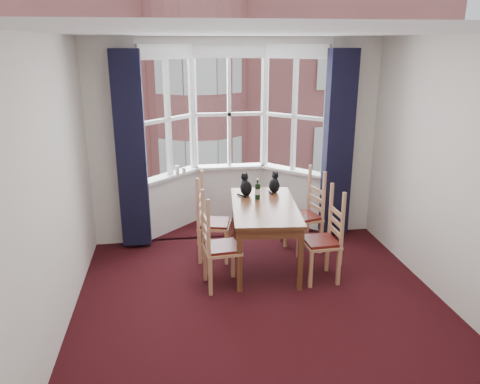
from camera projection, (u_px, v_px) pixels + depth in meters
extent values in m
plane|color=black|center=(267.00, 319.00, 4.81)|extent=(4.50, 4.50, 0.00)
plane|color=white|center=(272.00, 32.00, 3.96)|extent=(4.50, 4.50, 0.00)
plane|color=silver|center=(46.00, 200.00, 4.10)|extent=(0.00, 4.50, 4.50)
plane|color=silver|center=(466.00, 181.00, 4.66)|extent=(0.00, 4.50, 4.50)
plane|color=silver|center=(365.00, 327.00, 2.26)|extent=(4.00, 0.00, 4.00)
cube|color=silver|center=(114.00, 145.00, 6.27)|extent=(0.70, 0.12, 2.80)
cube|color=silver|center=(349.00, 138.00, 6.73)|extent=(0.70, 0.12, 2.80)
cube|color=black|center=(131.00, 151.00, 6.15)|extent=(0.38, 0.22, 2.60)
cube|color=black|center=(338.00, 145.00, 6.55)|extent=(0.38, 0.22, 2.60)
cube|color=brown|center=(264.00, 207.00, 5.79)|extent=(0.93, 1.55, 0.04)
cube|color=brown|center=(239.00, 261.00, 5.24)|extent=(0.07, 0.07, 0.76)
cube|color=brown|center=(235.00, 217.00, 6.55)|extent=(0.07, 0.07, 0.76)
cube|color=brown|center=(300.00, 260.00, 5.27)|extent=(0.07, 0.07, 0.76)
cube|color=brown|center=(284.00, 217.00, 6.58)|extent=(0.07, 0.07, 0.76)
cube|color=tan|center=(222.00, 248.00, 5.33)|extent=(0.44, 0.45, 0.06)
cube|color=#4E120D|center=(222.00, 247.00, 5.33)|extent=(0.39, 0.41, 0.03)
cube|color=tan|center=(215.00, 224.00, 6.05)|extent=(0.48, 0.50, 0.06)
cube|color=#4E120D|center=(215.00, 223.00, 6.04)|extent=(0.44, 0.45, 0.03)
cube|color=tan|center=(320.00, 242.00, 5.49)|extent=(0.42, 0.44, 0.06)
cube|color=#4E120D|center=(320.00, 241.00, 5.49)|extent=(0.38, 0.40, 0.03)
cube|color=tan|center=(304.00, 217.00, 6.28)|extent=(0.49, 0.51, 0.06)
cube|color=#4E120D|center=(304.00, 216.00, 6.27)|extent=(0.44, 0.46, 0.03)
ellipsoid|color=black|center=(246.00, 188.00, 6.13)|extent=(0.18, 0.22, 0.20)
sphere|color=black|center=(245.00, 177.00, 6.16)|extent=(0.11, 0.11, 0.10)
cone|color=black|center=(243.00, 174.00, 6.14)|extent=(0.04, 0.04, 0.04)
cone|color=black|center=(247.00, 174.00, 6.15)|extent=(0.04, 0.04, 0.04)
ellipsoid|color=black|center=(274.00, 186.00, 6.26)|extent=(0.20, 0.23, 0.19)
sphere|color=black|center=(275.00, 176.00, 6.28)|extent=(0.12, 0.12, 0.09)
cone|color=black|center=(273.00, 173.00, 6.27)|extent=(0.04, 0.04, 0.04)
cone|color=black|center=(277.00, 173.00, 6.26)|extent=(0.04, 0.04, 0.04)
cylinder|color=black|center=(257.00, 192.00, 5.98)|extent=(0.07, 0.07, 0.19)
sphere|color=black|center=(258.00, 185.00, 5.96)|extent=(0.06, 0.06, 0.06)
cylinder|color=black|center=(258.00, 182.00, 5.95)|extent=(0.03, 0.03, 0.08)
cylinder|color=gold|center=(258.00, 179.00, 5.93)|extent=(0.03, 0.03, 0.02)
cylinder|color=silver|center=(257.00, 191.00, 5.98)|extent=(0.07, 0.07, 0.07)
cylinder|color=white|center=(177.00, 170.00, 6.86)|extent=(0.06, 0.06, 0.13)
cylinder|color=white|center=(184.00, 170.00, 6.91)|extent=(0.06, 0.06, 0.09)
plane|color=#333335|center=(184.00, 158.00, 37.02)|extent=(80.00, 80.00, 0.00)
cube|color=#A65856|center=(193.00, 90.00, 17.93)|extent=(18.00, 6.00, 14.00)
cylinder|color=#A65856|center=(197.00, 98.00, 15.10)|extent=(3.20, 3.20, 14.00)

